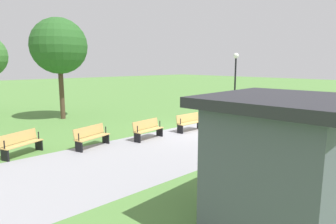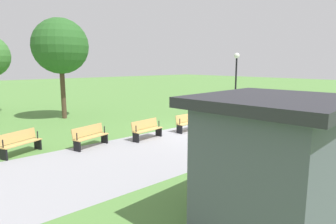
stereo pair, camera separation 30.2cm
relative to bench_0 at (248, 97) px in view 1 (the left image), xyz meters
name	(u,v)px [view 1 (the left image)]	position (x,y,z in m)	size (l,w,h in m)	color
ground_plane	(190,131)	(12.24, 4.30, -0.47)	(120.00, 120.00, 0.00)	#54843D
path_paving	(212,136)	(12.24, 5.76, -0.46)	(40.96, 5.15, 0.01)	#939399
bench_0	(248,97)	(0.00, 0.00, 0.00)	(1.56, 1.38, 0.89)	tan
bench_1	(249,101)	(2.17, 1.49, 0.00)	(1.63, 1.23, 0.89)	tan
bench_2	(246,105)	(4.53, 2.67, 0.00)	(1.68, 1.07, 0.89)	tan
bench_3	(236,110)	(7.02, 3.54, 0.00)	(1.69, 0.89, 0.89)	tan
bench_4	(218,116)	(9.60, 4.06, 0.00)	(1.67, 0.68, 0.89)	tan
bench_5	(189,122)	(12.24, 4.24, 0.00)	(1.62, 0.47, 0.89)	tan
bench_6	(148,129)	(14.87, 4.06, 0.00)	(1.67, 0.68, 0.89)	tan
bench_7	(92,136)	(17.46, 3.54, 0.00)	(1.69, 0.89, 0.89)	tan
bench_8	(21,143)	(19.95, 2.67, 0.00)	(1.68, 1.07, 0.89)	tan
person_seated	(249,96)	(0.05, 0.14, 0.17)	(0.56, 0.59, 1.20)	#2D3347
tree_0	(59,46)	(15.67, -3.63, 4.07)	(3.43, 3.43, 6.28)	#4C3828
lamp_post	(235,74)	(8.33, 4.28, 2.38)	(0.32, 0.32, 4.11)	black
kiosk	(279,164)	(17.62, 11.76, 1.00)	(3.23, 2.96, 2.84)	#4C515B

